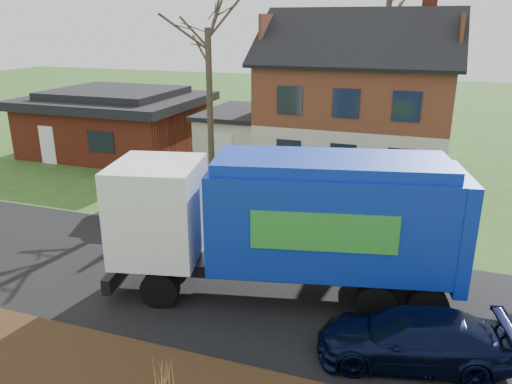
% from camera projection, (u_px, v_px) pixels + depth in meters
% --- Properties ---
extents(ground, '(120.00, 120.00, 0.00)m').
position_uv_depth(ground, '(214.00, 283.00, 14.98)').
color(ground, '#2C511B').
rests_on(ground, ground).
extents(road, '(80.00, 7.00, 0.02)m').
position_uv_depth(road, '(214.00, 283.00, 14.97)').
color(road, black).
rests_on(road, ground).
extents(main_house, '(12.95, 8.95, 9.26)m').
position_uv_depth(main_house, '(348.00, 92.00, 25.61)').
color(main_house, beige).
rests_on(main_house, ground).
extents(ranch_house, '(9.80, 8.20, 3.70)m').
position_uv_depth(ranch_house, '(117.00, 121.00, 29.76)').
color(ranch_house, maroon).
rests_on(ranch_house, ground).
extents(garbage_truck, '(9.90, 4.58, 4.10)m').
position_uv_depth(garbage_truck, '(291.00, 218.00, 13.63)').
color(garbage_truck, black).
rests_on(garbage_truck, ground).
extents(silver_sedan, '(5.54, 3.57, 1.72)m').
position_uv_depth(silver_sedan, '(172.00, 191.00, 20.41)').
color(silver_sedan, '#979A9E').
rests_on(silver_sedan, ground).
extents(navy_wagon, '(4.54, 2.59, 1.24)m').
position_uv_depth(navy_wagon, '(412.00, 338.00, 11.36)').
color(navy_wagon, black).
rests_on(navy_wagon, ground).
extents(tree_front_west, '(3.37, 3.37, 10.01)m').
position_uv_depth(tree_front_west, '(207.00, 2.00, 21.99)').
color(tree_front_west, '#413527').
rests_on(tree_front_west, ground).
extents(grass_clump_mid, '(0.32, 0.26, 0.89)m').
position_uv_depth(grass_clump_mid, '(164.00, 374.00, 10.01)').
color(grass_clump_mid, tan).
rests_on(grass_clump_mid, mulch_verge).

